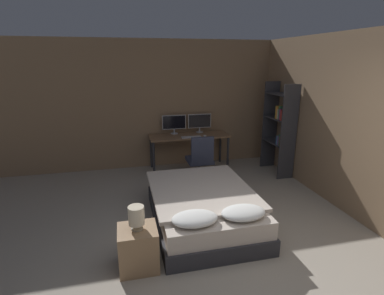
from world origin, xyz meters
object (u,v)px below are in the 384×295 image
at_px(bed, 203,207).
at_px(monitor_left, 174,123).
at_px(bedside_lamp, 136,216).
at_px(computer_mouse, 205,136).
at_px(keyboard, 191,137).
at_px(nightstand, 138,248).
at_px(monitor_right, 200,122).
at_px(desk, 189,139).
at_px(bookshelf, 281,125).
at_px(office_chair, 200,163).

distance_m(bed, monitor_left, 2.60).
relative_size(bedside_lamp, computer_mouse, 3.89).
bearing_deg(keyboard, monitor_left, 125.00).
xyz_separation_m(bedside_lamp, monitor_left, (1.00, 3.24, 0.32)).
height_order(nightstand, monitor_right, monitor_right).
xyz_separation_m(desk, computer_mouse, (0.29, -0.20, 0.10)).
distance_m(monitor_left, keyboard, 0.54).
height_order(bed, bookshelf, bookshelf).
bearing_deg(nightstand, bed, 37.80).
bearing_deg(keyboard, desk, 90.00).
xyz_separation_m(nightstand, desk, (1.29, 3.04, 0.41)).
relative_size(monitor_right, office_chair, 0.55).
xyz_separation_m(bedside_lamp, desk, (1.29, 3.04, 0.00)).
bearing_deg(computer_mouse, bed, -106.34).
bearing_deg(bedside_lamp, bookshelf, 37.62).
xyz_separation_m(monitor_left, keyboard, (0.28, -0.40, -0.23)).
xyz_separation_m(monitor_right, computer_mouse, (0.01, -0.40, -0.22)).
bearing_deg(nightstand, desk, 67.05).
height_order(desk, bookshelf, bookshelf).
relative_size(desk, keyboard, 4.17).
bearing_deg(bed, computer_mouse, 73.66).
distance_m(desk, monitor_left, 0.47).
height_order(bed, monitor_left, monitor_left).
relative_size(office_chair, bookshelf, 0.50).
distance_m(computer_mouse, bookshelf, 1.55).
bearing_deg(desk, monitor_left, 144.24).
xyz_separation_m(bed, office_chair, (0.36, 1.52, 0.12)).
xyz_separation_m(keyboard, computer_mouse, (0.29, 0.00, 0.01)).
bearing_deg(nightstand, keyboard, 65.61).
bearing_deg(computer_mouse, office_chair, -113.77).
distance_m(bed, computer_mouse, 2.23).
bearing_deg(monitor_right, computer_mouse, -88.80).
bearing_deg(nightstand, office_chair, 59.66).
height_order(keyboard, computer_mouse, computer_mouse).
bearing_deg(monitor_left, monitor_right, 0.00).
xyz_separation_m(nightstand, office_chair, (1.33, 2.27, 0.13)).
relative_size(desk, monitor_left, 3.27).
relative_size(nightstand, monitor_left, 0.96).
distance_m(bed, desk, 2.35).
height_order(nightstand, bedside_lamp, bedside_lamp).
relative_size(monitor_right, keyboard, 1.28).
bearing_deg(bookshelf, computer_mouse, 160.26).
bearing_deg(office_chair, bedside_lamp, -120.34).
relative_size(bed, monitor_left, 3.84).
xyz_separation_m(nightstand, bedside_lamp, (-0.00, 0.00, 0.41)).
bearing_deg(bookshelf, monitor_right, 147.50).
relative_size(nightstand, desk, 0.29).
height_order(desk, computer_mouse, computer_mouse).
distance_m(monitor_left, bookshelf, 2.21).
bearing_deg(desk, monitor_right, 35.76).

